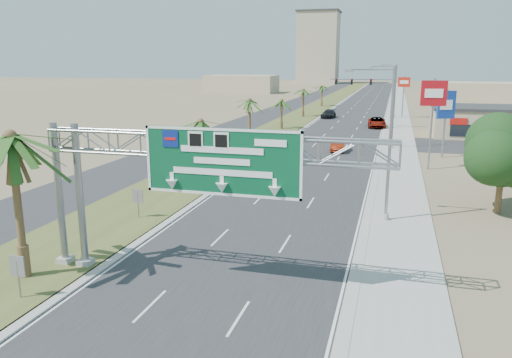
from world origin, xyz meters
The scene contains 29 objects.
road centered at (0.00, 110.00, 0.01)m, with size 12.00×300.00×0.02m, color #28282B.
sidewalk_right centered at (8.50, 110.00, 0.05)m, with size 4.00×300.00×0.10m, color #9E9B93.
median_grass centered at (-10.00, 110.00, 0.06)m, with size 7.00×300.00×0.12m, color #495224.
opposing_road centered at (-17.00, 110.00, 0.01)m, with size 8.00×300.00×0.02m, color #28282B.
sign_gantry centered at (-1.06, 9.93, 6.06)m, with size 16.75×1.24×7.50m.
palm_near centered at (-9.20, 8.00, 6.93)m, with size 5.70×5.70×8.35m.
palm_row_b centered at (-9.50, 32.00, 4.90)m, with size 3.99×3.99×5.95m.
palm_row_c centered at (-9.50, 48.00, 5.66)m, with size 3.99×3.99×6.75m.
palm_row_d centered at (-9.50, 66.00, 4.42)m, with size 3.99×3.99×5.45m.
palm_row_e centered at (-9.50, 85.00, 5.09)m, with size 3.99×3.99×6.15m.
palm_row_f centered at (-9.50, 110.00, 4.71)m, with size 3.99×3.99×5.75m.
streetlight_near centered at (7.30, 22.00, 4.69)m, with size 3.27×0.44×10.00m.
streetlight_mid centered at (7.30, 52.00, 4.69)m, with size 3.27×0.44×10.00m.
streetlight_far centered at (7.30, 88.00, 4.69)m, with size 3.27×0.44×10.00m.
signal_mast centered at (5.17, 71.97, 4.85)m, with size 10.28×0.71×8.00m.
store_building centered at (22.00, 66.00, 2.00)m, with size 18.00×10.00×4.00m, color tan.
oak_near centered at (15.00, 26.00, 4.53)m, with size 4.50×4.50×6.80m.
median_signback_a centered at (-7.80, 6.00, 1.45)m, with size 0.75×0.08×2.08m.
median_signback_b centered at (-8.50, 18.00, 1.45)m, with size 0.75×0.08×2.08m.
tower_distant centered at (-32.00, 250.00, 17.50)m, with size 20.00×16.00×35.00m, color tan.
building_distant_left centered at (-45.00, 160.00, 3.00)m, with size 24.00×14.00×6.00m, color tan.
building_distant_right centered at (30.00, 140.00, 2.50)m, with size 20.00×12.00×5.00m, color tan.
car_left_lane centered at (-2.00, 30.08, 0.83)m, with size 1.97×4.89×1.67m, color black.
car_mid_lane centered at (1.33, 48.22, 0.75)m, with size 1.59×4.55×1.50m, color maroon.
car_right_lane centered at (4.96, 72.25, 0.82)m, with size 2.71×5.89×1.64m, color gray.
car_far centered at (-4.50, 84.58, 0.75)m, with size 2.11×5.19×1.51m, color black.
pole_sign_red_near centered at (11.15, 40.14, 6.93)m, with size 2.42×0.63×8.82m.
pole_sign_blue centered at (13.00, 47.19, 5.54)m, with size 1.96×1.05×7.52m.
pole_sign_red_far centered at (9.00, 88.21, 6.17)m, with size 2.22×0.55×7.84m.
Camera 1 is at (7.69, -10.77, 10.25)m, focal length 35.00 mm.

